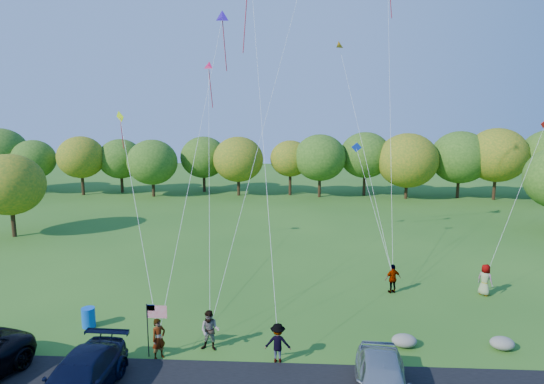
{
  "coord_description": "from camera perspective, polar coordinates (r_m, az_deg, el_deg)",
  "views": [
    {
      "loc": [
        1.75,
        -19.99,
        10.9
      ],
      "look_at": [
        0.29,
        6.0,
        6.19
      ],
      "focal_mm": 32.0,
      "sensor_mm": 36.0,
      "label": 1
    }
  ],
  "objects": [
    {
      "name": "ground",
      "position": [
        22.84,
        -1.66,
        -18.25
      ],
      "size": [
        140.0,
        140.0,
        0.0
      ],
      "primitive_type": "plane",
      "color": "#295B1A",
      "rests_on": "ground"
    },
    {
      "name": "flyer_c",
      "position": [
        21.67,
        0.69,
        -17.32
      ],
      "size": [
        1.14,
        0.68,
        1.73
      ],
      "primitive_type": "imported",
      "rotation": [
        0.0,
        0.0,
        3.11
      ],
      "color": "#4C4C59",
      "rests_on": "ground"
    },
    {
      "name": "minivan_silver",
      "position": [
        19.59,
        12.82,
        -20.78
      ],
      "size": [
        2.35,
        4.96,
        1.64
      ],
      "primitive_type": "imported",
      "rotation": [
        0.0,
        0.0,
        -0.09
      ],
      "color": "#A1A7AB",
      "rests_on": "asphalt_lane"
    },
    {
      "name": "boulder_near",
      "position": [
        23.89,
        15.29,
        -16.51
      ],
      "size": [
        1.14,
        0.89,
        0.57
      ],
      "primitive_type": "ellipsoid",
      "color": "gray",
      "rests_on": "ground"
    },
    {
      "name": "flyer_a",
      "position": [
        22.46,
        -13.19,
        -16.46
      ],
      "size": [
        0.76,
        0.78,
        1.81
      ],
      "primitive_type": "imported",
      "rotation": [
        0.0,
        0.0,
        0.87
      ],
      "color": "#4C4C59",
      "rests_on": "ground"
    },
    {
      "name": "flyer_e",
      "position": [
        31.0,
        23.77,
        -9.42
      ],
      "size": [
        1.03,
        1.07,
        1.84
      ],
      "primitive_type": "imported",
      "rotation": [
        0.0,
        0.0,
        2.28
      ],
      "color": "#4C4C59",
      "rests_on": "ground"
    },
    {
      "name": "boulder_far",
      "position": [
        25.15,
        25.46,
        -15.77
      ],
      "size": [
        1.08,
        0.9,
        0.56
      ],
      "primitive_type": "ellipsoid",
      "color": "gray",
      "rests_on": "ground"
    },
    {
      "name": "trash_barrel",
      "position": [
        26.43,
        -20.78,
        -13.63
      ],
      "size": [
        0.66,
        0.66,
        0.98
      ],
      "primitive_type": "cylinder",
      "color": "blue",
      "rests_on": "ground"
    },
    {
      "name": "minivan_navy",
      "position": [
        20.58,
        -21.73,
        -19.77
      ],
      "size": [
        2.38,
        5.46,
        1.56
      ],
      "primitive_type": "imported",
      "rotation": [
        0.0,
        0.0,
        -0.04
      ],
      "color": "black",
      "rests_on": "asphalt_lane"
    },
    {
      "name": "flyer_b",
      "position": [
        22.72,
        -7.3,
        -15.87
      ],
      "size": [
        0.97,
        0.79,
        1.85
      ],
      "primitive_type": "imported",
      "rotation": [
        0.0,
        0.0,
        -0.11
      ],
      "color": "#4C4C59",
      "rests_on": "ground"
    },
    {
      "name": "treeline",
      "position": [
        56.25,
        -0.63,
        3.96
      ],
      "size": [
        75.3,
        26.93,
        8.44
      ],
      "color": "#3D2A16",
      "rests_on": "ground"
    },
    {
      "name": "flyer_d",
      "position": [
        29.63,
        14.03,
        -9.85
      ],
      "size": [
        1.1,
        0.76,
        1.74
      ],
      "primitive_type": "imported",
      "rotation": [
        0.0,
        0.0,
        3.51
      ],
      "color": "#4C4C59",
      "rests_on": "ground"
    },
    {
      "name": "flag_assembly",
      "position": [
        22.21,
        -13.81,
        -14.16
      ],
      "size": [
        0.9,
        0.59,
        2.44
      ],
      "color": "black",
      "rests_on": "ground"
    }
  ]
}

